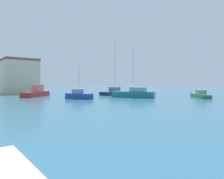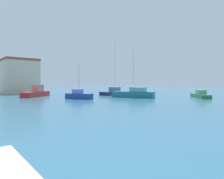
% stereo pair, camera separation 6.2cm
% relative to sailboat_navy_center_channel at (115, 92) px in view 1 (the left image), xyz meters
% --- Properties ---
extents(water, '(160.00, 160.00, 0.00)m').
position_rel_sailboat_navy_center_channel_xyz_m(water, '(-12.04, -4.80, -0.53)').
color(water, '#285670').
rests_on(water, ground).
extents(sailboat_navy_center_channel, '(7.00, 3.47, 10.37)m').
position_rel_sailboat_navy_center_channel_xyz_m(sailboat_navy_center_channel, '(0.00, 0.00, 0.00)').
color(sailboat_navy_center_channel, '#19234C').
rests_on(sailboat_navy_center_channel, water).
extents(sailboat_blue_far_left, '(2.95, 4.33, 5.01)m').
position_rel_sailboat_navy_center_channel_xyz_m(sailboat_blue_far_left, '(-10.57, -4.25, 0.02)').
color(sailboat_blue_far_left, '#233D93').
rests_on(sailboat_blue_far_left, water).
extents(sailboat_teal_inner_mooring, '(4.78, 6.75, 7.70)m').
position_rel_sailboat_navy_center_channel_xyz_m(sailboat_teal_inner_mooring, '(-2.38, -7.64, 0.13)').
color(sailboat_teal_inner_mooring, '#1E707A').
rests_on(sailboat_teal_inner_mooring, water).
extents(motorboat_green_mid_harbor, '(4.85, 4.96, 1.27)m').
position_rel_sailboat_navy_center_channel_xyz_m(motorboat_green_mid_harbor, '(5.44, -14.63, -0.10)').
color(motorboat_green_mid_harbor, '#28703D').
rests_on(motorboat_green_mid_harbor, water).
extents(motorboat_red_far_right, '(6.05, 5.59, 2.03)m').
position_rel_sailboat_navy_center_channel_xyz_m(motorboat_red_far_right, '(-13.75, 4.85, 0.12)').
color(motorboat_red_far_right, '#B22823').
rests_on(motorboat_red_far_right, water).
extents(warehouse_block, '(6.98, 7.09, 7.65)m').
position_rel_sailboat_navy_center_channel_xyz_m(warehouse_block, '(-13.08, 17.69, 3.30)').
color(warehouse_block, beige).
rests_on(warehouse_block, ground).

